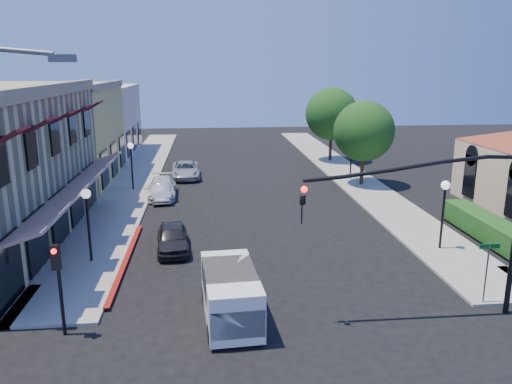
{
  "coord_description": "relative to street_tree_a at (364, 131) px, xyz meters",
  "views": [
    {
      "loc": [
        -2.96,
        -14.49,
        8.98
      ],
      "look_at": [
        -0.5,
        10.51,
        2.6
      ],
      "focal_mm": 35.0,
      "sensor_mm": 36.0,
      "label": 1
    }
  ],
  "objects": [
    {
      "name": "street_tree_a",
      "position": [
        0.0,
        0.0,
        0.0
      ],
      "size": [
        4.56,
        4.56,
        6.48
      ],
      "color": "#311F13",
      "rests_on": "ground"
    },
    {
      "name": "parked_car_c",
      "position": [
        -15.0,
        -2.0,
        -3.53
      ],
      "size": [
        2.08,
        4.68,
        1.33
      ],
      "primitive_type": "imported",
      "rotation": [
        0.0,
        0.0,
        0.05
      ],
      "color": "silver",
      "rests_on": "ground"
    },
    {
      "name": "parked_car_b",
      "position": [
        -15.0,
        -3.0,
        -3.62
      ],
      "size": [
        1.63,
        3.62,
        1.15
      ],
      "primitive_type": "imported",
      "rotation": [
        0.0,
        0.0,
        0.12
      ],
      "color": "#B1B4B6",
      "rests_on": "ground"
    },
    {
      "name": "lamppost_right_far",
      "position": [
        -0.3,
        2.0,
        -1.46
      ],
      "size": [
        0.44,
        0.44,
        3.57
      ],
      "color": "black",
      "rests_on": "ground"
    },
    {
      "name": "pink_stucco_building",
      "position": [
        -24.3,
        16.0,
        -0.69
      ],
      "size": [
        10.0,
        12.0,
        7.0
      ],
      "primitive_type": "cube",
      "color": "beige",
      "rests_on": "ground"
    },
    {
      "name": "lamppost_right_near",
      "position": [
        -0.3,
        -14.0,
        -1.46
      ],
      "size": [
        0.44,
        0.44,
        3.57
      ],
      "color": "black",
      "rests_on": "ground"
    },
    {
      "name": "ground",
      "position": [
        -8.8,
        -22.0,
        -4.19
      ],
      "size": [
        120.0,
        120.0,
        0.0
      ],
      "primitive_type": "plane",
      "color": "black",
      "rests_on": "ground"
    },
    {
      "name": "sidewalk_right",
      "position": [
        -0.05,
        5.0,
        -4.13
      ],
      "size": [
        3.5,
        50.0,
        0.12
      ],
      "primitive_type": "cube",
      "color": "#9C998E",
      "rests_on": "ground"
    },
    {
      "name": "street_tree_b",
      "position": [
        0.0,
        10.0,
        0.35
      ],
      "size": [
        4.94,
        4.94,
        7.02
      ],
      "color": "#311F13",
      "rests_on": "ground"
    },
    {
      "name": "street_name_sign",
      "position": [
        -1.3,
        -19.8,
        -2.5
      ],
      "size": [
        0.8,
        0.06,
        2.5
      ],
      "color": "#595B5E",
      "rests_on": "ground"
    },
    {
      "name": "sidewalk_left",
      "position": [
        -17.55,
        5.0,
        -4.13
      ],
      "size": [
        3.5,
        50.0,
        0.12
      ],
      "primitive_type": "cube",
      "color": "#9C998E",
      "rests_on": "ground"
    },
    {
      "name": "secondary_signal",
      "position": [
        -16.8,
        -20.59,
        -1.88
      ],
      "size": [
        0.28,
        0.42,
        3.32
      ],
      "color": "black",
      "rests_on": "ground"
    },
    {
      "name": "parked_car_a",
      "position": [
        -13.6,
        -12.7,
        -3.54
      ],
      "size": [
        1.86,
        3.97,
        1.31
      ],
      "primitive_type": "imported",
      "rotation": [
        0.0,
        0.0,
        0.08
      ],
      "color": "black",
      "rests_on": "ground"
    },
    {
      "name": "lamppost_left_near",
      "position": [
        -17.3,
        -14.0,
        -1.46
      ],
      "size": [
        0.44,
        0.44,
        3.57
      ],
      "color": "black",
      "rests_on": "ground"
    },
    {
      "name": "hedge",
      "position": [
        2.9,
        -13.0,
        -4.19
      ],
      "size": [
        1.4,
        8.0,
        1.1
      ],
      "primitive_type": "cube",
      "color": "#154413",
      "rests_on": "ground"
    },
    {
      "name": "lamppost_left_far",
      "position": [
        -17.3,
        0.0,
        -1.46
      ],
      "size": [
        0.44,
        0.44,
        3.57
      ],
      "color": "black",
      "rests_on": "ground"
    },
    {
      "name": "curb_red_strip",
      "position": [
        -15.7,
        -14.0,
        -4.19
      ],
      "size": [
        0.25,
        10.0,
        0.06
      ],
      "primitive_type": "cube",
      "color": "maroon",
      "rests_on": "ground"
    },
    {
      "name": "signal_mast_arm",
      "position": [
        -2.94,
        -20.5,
        -0.11
      ],
      "size": [
        8.01,
        0.39,
        6.0
      ],
      "color": "black",
      "rests_on": "ground"
    },
    {
      "name": "white_van",
      "position": [
        -11.06,
        -20.05,
        -3.11
      ],
      "size": [
        2.12,
        4.36,
        1.88
      ],
      "color": "white",
      "rests_on": "ground"
    },
    {
      "name": "parked_car_d",
      "position": [
        -13.6,
        4.0,
        -3.53
      ],
      "size": [
        2.43,
        4.88,
        1.33
      ],
      "primitive_type": "imported",
      "rotation": [
        0.0,
        0.0,
        0.05
      ],
      "color": "#BCBDC2",
      "rests_on": "ground"
    },
    {
      "name": "yellow_stucco_building",
      "position": [
        -24.3,
        4.0,
        -0.39
      ],
      "size": [
        10.0,
        12.0,
        7.6
      ],
      "primitive_type": "cube",
      "color": "tan",
      "rests_on": "ground"
    }
  ]
}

